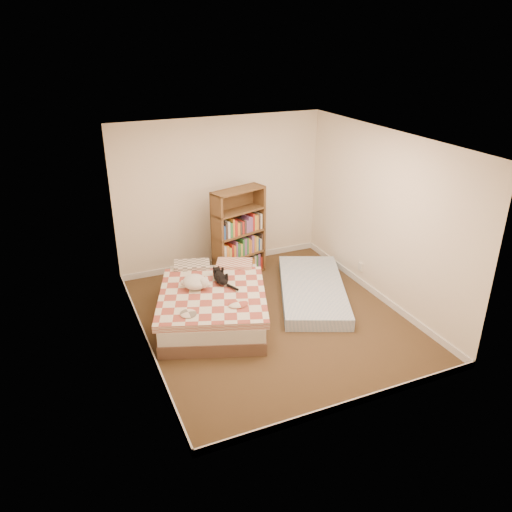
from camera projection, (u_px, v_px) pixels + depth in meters
name	position (u px, v px, depth m)	size (l,w,h in m)	color
room	(272.00, 240.00, 6.53)	(3.51, 4.01, 2.51)	#422F1C
bed	(212.00, 302.00, 6.97)	(1.93, 2.28, 0.52)	brown
bookshelf	(238.00, 244.00, 8.07)	(0.97, 0.54, 1.47)	#4F2C1B
floor_mattress	(312.00, 290.00, 7.60)	(0.93, 2.07, 0.19)	#7AA2CC
black_cat	(220.00, 277.00, 7.02)	(0.23, 0.65, 0.15)	black
white_dog	(196.00, 282.00, 6.83)	(0.38, 0.38, 0.18)	white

